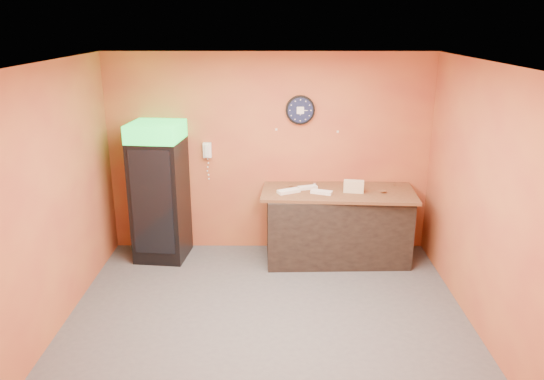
{
  "coord_description": "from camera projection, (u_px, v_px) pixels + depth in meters",
  "views": [
    {
      "loc": [
        0.08,
        -5.22,
        3.19
      ],
      "look_at": [
        0.05,
        0.6,
        1.32
      ],
      "focal_mm": 35.0,
      "sensor_mm": 36.0,
      "label": 1
    }
  ],
  "objects": [
    {
      "name": "wrapped_sandwich_mid",
      "position": [
        322.0,
        192.0,
        7.02
      ],
      "size": [
        0.3,
        0.2,
        0.04
      ],
      "primitive_type": "cube",
      "rotation": [
        0.0,
        0.0,
        -0.37
      ],
      "color": "white",
      "rests_on": "butcher_paper"
    },
    {
      "name": "beverage_cooler",
      "position": [
        160.0,
        194.0,
        7.2
      ],
      "size": [
        0.74,
        0.75,
        1.91
      ],
      "rotation": [
        0.0,
        0.0,
        -0.11
      ],
      "color": "black",
      "rests_on": "floor"
    },
    {
      "name": "wrapped_sandwich_right",
      "position": [
        308.0,
        187.0,
        7.21
      ],
      "size": [
        0.28,
        0.18,
        0.04
      ],
      "primitive_type": "cube",
      "rotation": [
        0.0,
        0.0,
        0.32
      ],
      "color": "white",
      "rests_on": "butcher_paper"
    },
    {
      "name": "wrapped_sandwich_left",
      "position": [
        289.0,
        191.0,
        7.05
      ],
      "size": [
        0.32,
        0.24,
        0.04
      ],
      "primitive_type": "cube",
      "rotation": [
        0.0,
        0.0,
        0.48
      ],
      "color": "white",
      "rests_on": "butcher_paper"
    },
    {
      "name": "left_wall",
      "position": [
        52.0,
        200.0,
        5.53
      ],
      "size": [
        0.02,
        4.0,
        2.8
      ],
      "primitive_type": "cube",
      "color": "#C87138",
      "rests_on": "floor"
    },
    {
      "name": "wall_phone",
      "position": [
        207.0,
        150.0,
        7.36
      ],
      "size": [
        0.12,
        0.1,
        0.21
      ],
      "color": "white",
      "rests_on": "back_wall"
    },
    {
      "name": "wall_clock",
      "position": [
        300.0,
        110.0,
        7.21
      ],
      "size": [
        0.4,
        0.06,
        0.4
      ],
      "color": "black",
      "rests_on": "back_wall"
    },
    {
      "name": "back_wall",
      "position": [
        269.0,
        154.0,
        7.43
      ],
      "size": [
        4.5,
        0.02,
        2.8
      ],
      "primitive_type": "cube",
      "color": "#C87138",
      "rests_on": "floor"
    },
    {
      "name": "butcher_paper",
      "position": [
        338.0,
        192.0,
        7.15
      ],
      "size": [
        2.1,
        1.03,
        0.04
      ],
      "primitive_type": "cube",
      "rotation": [
        0.0,
        0.0,
        -0.06
      ],
      "color": "brown",
      "rests_on": "prep_counter"
    },
    {
      "name": "right_wall",
      "position": [
        483.0,
        201.0,
        5.51
      ],
      "size": [
        0.02,
        4.0,
        2.8
      ],
      "primitive_type": "cube",
      "color": "#C87138",
      "rests_on": "floor"
    },
    {
      "name": "kitchen_tool",
      "position": [
        315.0,
        185.0,
        7.29
      ],
      "size": [
        0.06,
        0.06,
        0.06
      ],
      "primitive_type": "cylinder",
      "color": "silver",
      "rests_on": "butcher_paper"
    },
    {
      "name": "prep_counter",
      "position": [
        337.0,
        226.0,
        7.3
      ],
      "size": [
        1.94,
        0.91,
        0.96
      ],
      "primitive_type": "cube",
      "rotation": [
        0.0,
        0.0,
        0.03
      ],
      "color": "black",
      "rests_on": "floor"
    },
    {
      "name": "ceiling",
      "position": [
        267.0,
        63.0,
        5.09
      ],
      "size": [
        4.5,
        4.0,
        0.02
      ],
      "primitive_type": "cube",
      "color": "white",
      "rests_on": "back_wall"
    },
    {
      "name": "sub_roll_stack",
      "position": [
        354.0,
        186.0,
        7.04
      ],
      "size": [
        0.28,
        0.13,
        0.17
      ],
      "rotation": [
        0.0,
        0.0,
        -0.17
      ],
      "color": "beige",
      "rests_on": "butcher_paper"
    },
    {
      "name": "floor",
      "position": [
        268.0,
        318.0,
        5.95
      ],
      "size": [
        4.5,
        4.5,
        0.0
      ],
      "primitive_type": "plane",
      "color": "#47474C",
      "rests_on": "ground"
    }
  ]
}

